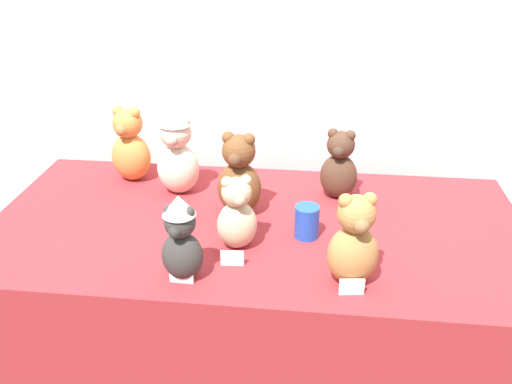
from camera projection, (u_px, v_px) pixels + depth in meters
name	position (u px, v px, depth m)	size (l,w,h in m)	color
wall_back	(275.00, 14.00, 2.20)	(7.00, 0.08, 2.60)	white
display_table	(256.00, 306.00, 2.01)	(1.83, 0.90, 0.72)	maroon
teddy_bear_cocoa	(339.00, 166.00, 1.97)	(0.16, 0.14, 0.27)	#4C3323
teddy_bear_cream	(177.00, 151.00, 1.98)	(0.16, 0.14, 0.35)	beige
teddy_bear_chestnut	(239.00, 177.00, 1.85)	(0.17, 0.15, 0.30)	brown
teddy_bear_sand	(237.00, 215.00, 1.67)	(0.16, 0.14, 0.25)	#CCB78E
teddy_bear_ginger	(130.00, 147.00, 2.10)	(0.17, 0.16, 0.30)	#D17F3D
teddy_bear_charcoal	(181.00, 239.00, 1.51)	(0.13, 0.12, 0.27)	#383533
teddy_bear_caramel	(354.00, 242.00, 1.50)	(0.17, 0.15, 0.28)	#B27A42
party_cup_blue	(307.00, 222.00, 1.75)	(0.08, 0.08, 0.11)	blue
name_card_front_left	(232.00, 258.00, 1.62)	(0.07, 0.01, 0.05)	white
name_card_front_middle	(352.00, 287.00, 1.49)	(0.07, 0.01, 0.05)	white
name_card_front_right	(181.00, 275.00, 1.54)	(0.07, 0.01, 0.05)	white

